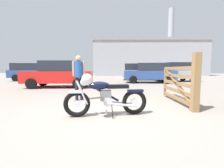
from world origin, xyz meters
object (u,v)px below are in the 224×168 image
object	(u,v)px
blue_hatchback_right	(59,74)
white_estate_far	(34,71)
silver_sedan_mid	(149,73)
vintage_motorcycle	(104,96)
pale_sedan_back	(143,71)
red_hatchback_near	(177,72)
bystander	(79,73)
timber_gate	(180,83)

from	to	relation	value
blue_hatchback_right	white_estate_far	bearing A→B (deg)	-54.76
silver_sedan_mid	blue_hatchback_right	world-z (taller)	same
vintage_motorcycle	pale_sedan_back	xyz separation A→B (m)	(2.38, 12.96, 0.45)
blue_hatchback_right	silver_sedan_mid	bearing A→B (deg)	-155.97
pale_sedan_back	red_hatchback_near	xyz separation A→B (m)	(2.94, -1.70, -0.02)
bystander	red_hatchback_near	bearing A→B (deg)	-40.07
silver_sedan_mid	white_estate_far	size ratio (longest dim) A/B	0.86
red_hatchback_near	silver_sedan_mid	bearing A→B (deg)	19.05
pale_sedan_back	white_estate_far	size ratio (longest dim) A/B	0.96
timber_gate	white_estate_far	distance (m)	14.65
bystander	white_estate_far	world-z (taller)	white_estate_far
blue_hatchback_right	pale_sedan_back	bearing A→B (deg)	-137.91
timber_gate	red_hatchback_near	xyz separation A→B (m)	(3.00, 9.75, 0.21)
silver_sedan_mid	white_estate_far	xyz separation A→B (m)	(-11.23, 1.54, 0.10)
timber_gate	red_hatchback_near	size ratio (longest dim) A/B	0.61
vintage_motorcycle	red_hatchback_near	distance (m)	12.46
white_estate_far	silver_sedan_mid	bearing A→B (deg)	-18.39
vintage_motorcycle	white_estate_far	world-z (taller)	white_estate_far
timber_gate	white_estate_far	size ratio (longest dim) A/B	0.51
vintage_motorcycle	white_estate_far	bearing A→B (deg)	-65.96
white_estate_far	red_hatchback_near	bearing A→B (deg)	-10.28
bystander	pale_sedan_back	world-z (taller)	pale_sedan_back
white_estate_far	timber_gate	bearing A→B (deg)	-51.90
timber_gate	white_estate_far	world-z (taller)	white_estate_far
blue_hatchback_right	white_estate_far	xyz separation A→B (m)	(-4.96, 5.38, 0.10)
bystander	blue_hatchback_right	distance (m)	4.67
red_hatchback_near	blue_hatchback_right	bearing A→B (deg)	19.94
white_estate_far	blue_hatchback_right	bearing A→B (deg)	-57.92
timber_gate	white_estate_far	bearing A→B (deg)	43.96
timber_gate	blue_hatchback_right	distance (m)	7.42
silver_sedan_mid	red_hatchback_near	bearing A→B (deg)	-147.15
timber_gate	bystander	distance (m)	3.56
silver_sedan_mid	pale_sedan_back	xyz separation A→B (m)	(-0.17, 3.32, 0.10)
silver_sedan_mid	vintage_motorcycle	bearing A→B (deg)	77.86
white_estate_far	vintage_motorcycle	bearing A→B (deg)	-62.76
timber_gate	pale_sedan_back	size ratio (longest dim) A/B	0.54
vintage_motorcycle	silver_sedan_mid	bearing A→B (deg)	-118.58
bystander	silver_sedan_mid	distance (m)	8.63
blue_hatchback_right	white_estate_far	size ratio (longest dim) A/B	0.89
pale_sedan_back	timber_gate	bearing A→B (deg)	-91.83
pale_sedan_back	bystander	bearing A→B (deg)	-109.46
blue_hatchback_right	vintage_motorcycle	bearing A→B (deg)	115.26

